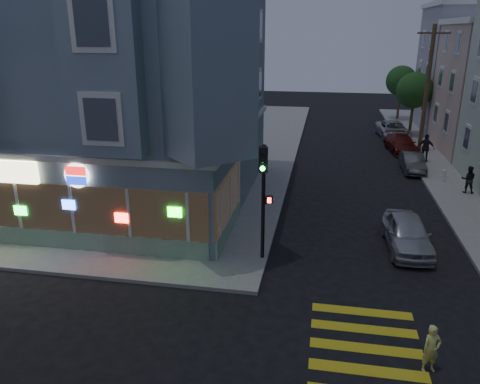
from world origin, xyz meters
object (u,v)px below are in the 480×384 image
(street_tree_near, at_px, (414,90))
(pedestrian_b, at_px, (426,148))
(utility_pole, at_px, (427,88))
(running_child, at_px, (431,349))
(fire_hydrant, at_px, (444,175))
(traffic_signal, at_px, (264,184))
(parked_car_a, at_px, (407,233))
(parked_car_d, at_px, (393,130))
(parked_car_b, at_px, (413,163))
(pedestrian_a, at_px, (468,179))
(street_tree_far, at_px, (401,81))
(parked_car_c, at_px, (402,144))

(street_tree_near, xyz_separation_m, pedestrian_b, (-0.37, -9.07, -2.82))
(utility_pole, distance_m, running_child, 25.52)
(street_tree_near, distance_m, fire_hydrant, 13.90)
(traffic_signal, relative_size, fire_hydrant, 6.21)
(pedestrian_b, bearing_deg, parked_car_a, 95.44)
(utility_pole, bearing_deg, parked_car_a, -101.18)
(parked_car_d, bearing_deg, fire_hydrant, -89.48)
(utility_pole, distance_m, parked_car_b, 6.80)
(parked_car_b, bearing_deg, pedestrian_b, 61.41)
(utility_pole, relative_size, pedestrian_a, 5.89)
(parked_car_a, xyz_separation_m, traffic_signal, (-5.78, -2.27, 2.54))
(street_tree_near, height_order, street_tree_far, same)
(parked_car_b, height_order, fire_hydrant, parked_car_b)
(street_tree_near, relative_size, parked_car_a, 1.27)
(running_child, distance_m, parked_car_b, 19.87)
(utility_pole, bearing_deg, running_child, -98.91)
(parked_car_b, relative_size, fire_hydrant, 4.88)
(parked_car_c, bearing_deg, street_tree_far, 76.21)
(street_tree_near, relative_size, parked_car_c, 1.20)
(parked_car_d, relative_size, traffic_signal, 1.08)
(parked_car_c, height_order, traffic_signal, traffic_signal)
(pedestrian_b, xyz_separation_m, parked_car_b, (-1.13, -2.12, -0.52))
(street_tree_far, xyz_separation_m, running_child, (-4.10, -38.88, -3.24))
(traffic_signal, bearing_deg, utility_pole, 46.36)
(pedestrian_b, bearing_deg, traffic_signal, 79.53)
(parked_car_d, xyz_separation_m, fire_hydrant, (1.44, -12.69, -0.15))
(running_child, height_order, parked_car_d, same)
(utility_pole, bearing_deg, traffic_signal, -115.24)
(traffic_signal, bearing_deg, parked_car_b, 42.72)
(parked_car_c, relative_size, traffic_signal, 0.96)
(parked_car_a, relative_size, parked_car_d, 0.84)
(street_tree_far, distance_m, traffic_signal, 34.77)
(parked_car_d, bearing_deg, parked_car_b, -95.93)
(street_tree_near, height_order, parked_car_c, street_tree_near)
(running_child, relative_size, pedestrian_b, 0.72)
(utility_pole, relative_size, parked_car_c, 2.03)
(street_tree_far, distance_m, running_child, 39.23)
(running_child, height_order, fire_hydrant, running_child)
(fire_hydrant, bearing_deg, street_tree_far, 89.83)
(parked_car_b, bearing_deg, traffic_signal, -119.35)
(street_tree_near, xyz_separation_m, parked_car_c, (-1.50, -5.99, -3.29))
(utility_pole, relative_size, traffic_signal, 1.96)
(street_tree_far, xyz_separation_m, pedestrian_a, (0.74, -23.48, -3.02))
(parked_car_a, height_order, parked_car_c, parked_car_a)
(utility_pole, xyz_separation_m, parked_car_b, (-1.30, -5.19, -4.20))
(pedestrian_a, height_order, parked_car_a, pedestrian_a)
(street_tree_far, xyz_separation_m, parked_car_b, (-1.50, -19.19, -3.34))
(running_child, xyz_separation_m, parked_car_d, (2.60, 30.10, 0.00))
(traffic_signal, bearing_deg, fire_hydrant, 33.76)
(pedestrian_b, relative_size, parked_car_d, 0.39)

